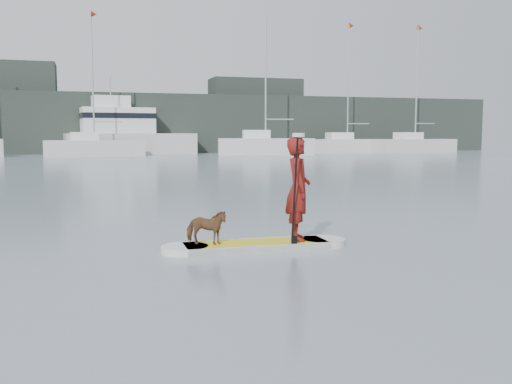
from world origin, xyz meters
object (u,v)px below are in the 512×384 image
object	(u,v)px
motor_yacht_a	(125,133)
sailboat_g	(414,144)
paddler	(298,189)
sailboat_f	(347,144)
paddleboard	(256,245)
dog	(206,227)
sailboat_e	(265,145)
sailboat_d	(94,146)

from	to	relation	value
motor_yacht_a	sailboat_g	world-z (taller)	sailboat_g
paddler	motor_yacht_a	xyz separation A→B (m)	(0.04, 47.03, 1.02)
paddler	sailboat_f	distance (m)	50.04
paddleboard	dog	xyz separation A→B (m)	(-0.88, 0.02, 0.36)
sailboat_e	dog	bearing A→B (deg)	-97.38
paddler	sailboat_f	world-z (taller)	sailboat_f
sailboat_e	sailboat_g	size ratio (longest dim) A/B	0.99
paddler	dog	distance (m)	1.76
paddleboard	sailboat_g	distance (m)	51.80
sailboat_f	sailboat_g	xyz separation A→B (m)	(6.56, -2.31, 0.00)
paddler	sailboat_f	xyz separation A→B (m)	(22.33, 44.79, -0.14)
sailboat_f	motor_yacht_a	world-z (taller)	sailboat_f
sailboat_g	motor_yacht_a	bearing A→B (deg)	164.69
sailboat_d	motor_yacht_a	world-z (taller)	sailboat_d
sailboat_f	sailboat_g	distance (m)	6.96
paddleboard	dog	world-z (taller)	dog
paddleboard	motor_yacht_a	xyz separation A→B (m)	(0.81, 47.01, 2.00)
sailboat_d	sailboat_g	distance (m)	31.85
paddleboard	motor_yacht_a	distance (m)	47.06
sailboat_d	sailboat_g	world-z (taller)	sailboat_g
paddleboard	sailboat_g	bearing A→B (deg)	56.18
motor_yacht_a	paddler	bearing A→B (deg)	-96.02
sailboat_d	motor_yacht_a	bearing A→B (deg)	53.49
dog	sailboat_f	world-z (taller)	sailboat_f
dog	motor_yacht_a	distance (m)	47.05
paddleboard	sailboat_e	bearing A→B (deg)	73.51
dog	paddler	bearing A→B (deg)	-69.79
sailboat_d	sailboat_f	world-z (taller)	sailboat_f
paddleboard	dog	bearing A→B (deg)	-180.00
dog	sailboat_d	xyz separation A→B (m)	(-1.31, 42.44, 0.47)
dog	sailboat_d	distance (m)	42.46
sailboat_d	sailboat_f	xyz separation A→B (m)	(25.29, 2.32, 0.00)
sailboat_d	paddleboard	bearing A→B (deg)	-90.19
sailboat_f	paddler	bearing A→B (deg)	-113.70
sailboat_f	motor_yacht_a	distance (m)	22.43
paddler	paddleboard	bearing A→B (deg)	102.94
paddleboard	paddler	world-z (taller)	paddler
sailboat_f	motor_yacht_a	bearing A→B (deg)	177.06
dog	sailboat_f	bearing A→B (deg)	-6.85
dog	sailboat_g	xyz separation A→B (m)	(30.54, 42.44, 0.47)
paddleboard	sailboat_d	world-z (taller)	sailboat_d
dog	sailboat_g	bearing A→B (deg)	-14.41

